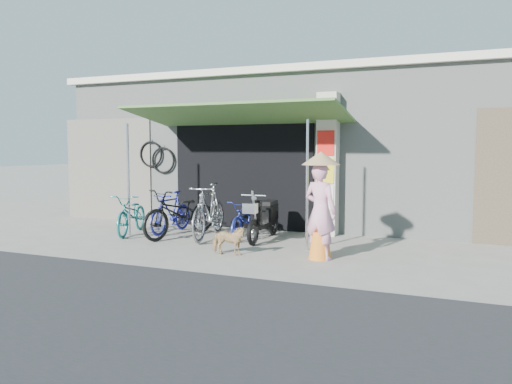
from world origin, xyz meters
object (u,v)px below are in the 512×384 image
at_px(bike_navy, 247,219).
at_px(moped, 264,218).
at_px(nun, 320,206).
at_px(street_dog, 228,240).
at_px(bike_silver, 209,211).
at_px(bike_teal, 132,214).
at_px(bike_blue, 171,212).
at_px(bike_black, 180,213).

height_order(bike_navy, moped, moped).
bearing_deg(nun, street_dog, 29.24).
bearing_deg(street_dog, bike_silver, 31.41).
xyz_separation_m(bike_teal, bike_silver, (1.79, 0.14, 0.13)).
height_order(bike_blue, bike_black, bike_black).
xyz_separation_m(bike_teal, bike_black, (1.17, 0.05, 0.07)).
xyz_separation_m(bike_black, bike_silver, (0.63, 0.09, 0.06)).
distance_m(bike_black, bike_navy, 1.39).
bearing_deg(bike_silver, bike_navy, 17.37).
xyz_separation_m(bike_silver, bike_navy, (0.70, 0.34, -0.17)).
relative_size(bike_blue, moped, 0.88).
bearing_deg(bike_silver, moped, 6.74).
xyz_separation_m(moped, nun, (1.50, -1.27, 0.44)).
distance_m(bike_blue, street_dog, 2.68).
bearing_deg(bike_teal, bike_blue, 14.25).
bearing_deg(bike_black, nun, 0.46).
xyz_separation_m(bike_blue, bike_black, (0.46, -0.38, 0.05)).
xyz_separation_m(bike_silver, nun, (2.60, -0.97, 0.32)).
height_order(bike_black, bike_navy, bike_black).
height_order(bike_silver, nun, nun).
bearing_deg(bike_blue, street_dog, -34.68).
height_order(bike_silver, street_dog, bike_silver).
distance_m(bike_navy, street_dog, 1.68).
xyz_separation_m(street_dog, nun, (1.54, 0.32, 0.62)).
height_order(bike_teal, bike_silver, bike_silver).
height_order(bike_silver, bike_navy, bike_silver).
relative_size(street_dog, nun, 0.35).
distance_m(bike_teal, street_dog, 3.08).
bearing_deg(bike_teal, moped, -8.58).
bearing_deg(bike_silver, street_dog, -59.16).
height_order(bike_teal, street_dog, bike_teal).
bearing_deg(bike_silver, bike_blue, 156.57).
relative_size(bike_silver, bike_navy, 1.26).
relative_size(bike_black, nun, 1.08).
xyz_separation_m(bike_navy, street_dog, (0.36, -1.63, -0.13)).
relative_size(bike_teal, bike_navy, 1.10).
bearing_deg(moped, bike_blue, 178.02).
bearing_deg(street_dog, bike_navy, 4.61).
bearing_deg(nun, bike_navy, -17.28).
bearing_deg(bike_silver, bike_teal, 175.98).
distance_m(bike_silver, nun, 2.79).
relative_size(bike_blue, street_dog, 2.44).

